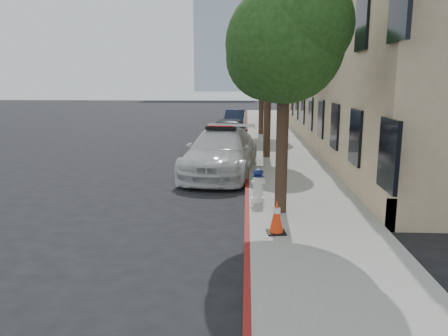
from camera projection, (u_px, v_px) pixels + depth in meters
name	position (u px, v px, depth m)	size (l,w,h in m)	color
ground	(179.00, 195.00, 13.19)	(120.00, 120.00, 0.00)	black
sidewalk	(277.00, 145.00, 22.78)	(3.20, 50.00, 0.15)	gray
curb_strip	(247.00, 145.00, 22.85)	(0.12, 50.00, 0.15)	maroon
building	(366.00, 53.00, 26.40)	(8.00, 36.00, 10.00)	tan
tower_right	(269.00, 21.00, 140.45)	(14.00, 14.00, 44.00)	#9EA8B7
tree_near	(286.00, 43.00, 10.22)	(2.92, 2.82, 5.62)	black
tree_mid	(269.00, 61.00, 18.07)	(2.77, 2.64, 5.43)	black
tree_far	(262.00, 63.00, 25.85)	(3.10, 3.00, 5.81)	black
police_car	(221.00, 152.00, 15.95)	(2.93, 5.90, 1.80)	silver
parked_car_mid	(229.00, 134.00, 21.64)	(1.85, 4.61, 1.57)	black
parked_car_far	(235.00, 119.00, 31.29)	(1.37, 3.92, 1.29)	#161F38
fire_hydrant	(258.00, 186.00, 11.85)	(0.39, 0.35, 0.92)	white
traffic_cone	(277.00, 217.00, 9.43)	(0.43, 0.43, 0.75)	black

